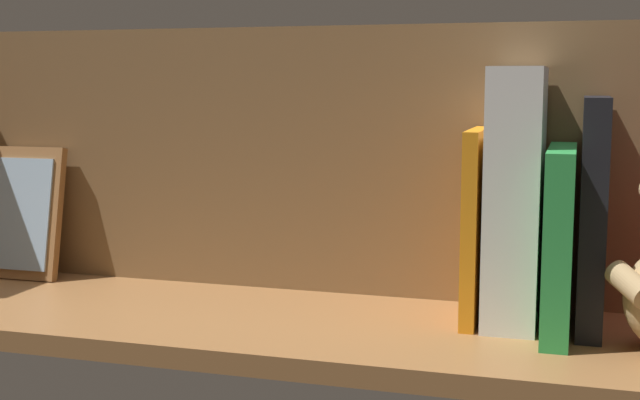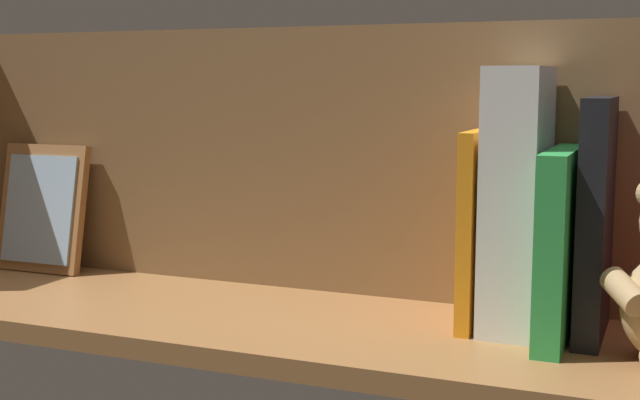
{
  "view_description": "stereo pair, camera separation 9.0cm",
  "coord_description": "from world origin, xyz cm",
  "views": [
    {
      "loc": [
        -25.61,
        85.38,
        24.81
      ],
      "look_at": [
        0.0,
        0.0,
        12.58
      ],
      "focal_mm": 48.59,
      "sensor_mm": 36.0,
      "label": 1
    },
    {
      "loc": [
        -34.07,
        82.37,
        24.81
      ],
      "look_at": [
        0.0,
        0.0,
        12.58
      ],
      "focal_mm": 48.59,
      "sensor_mm": 36.0,
      "label": 2
    }
  ],
  "objects": [
    {
      "name": "book_5",
      "position": [
        -15.58,
        -4.36,
        9.98
      ],
      "size": [
        1.53,
        12.23,
        19.97
      ],
      "primitive_type": "cube",
      "color": "orange",
      "rests_on": "ground_plane"
    },
    {
      "name": "book_3",
      "position": [
        -27.18,
        -4.04,
        11.67
      ],
      "size": [
        2.52,
        12.87,
        23.34
      ],
      "primitive_type": "cube",
      "rotation": [
        0.0,
        -0.0,
        0.0
      ],
      "color": "black",
      "rests_on": "ground_plane"
    },
    {
      "name": "dictionary_thick_white",
      "position": [
        -19.55,
        -4.21,
        13.13
      ],
      "size": [
        5.37,
        12.34,
        26.26
      ],
      "primitive_type": "cube",
      "color": "white",
      "rests_on": "ground_plane"
    },
    {
      "name": "ground_plane",
      "position": [
        0.0,
        0.0,
        -1.1
      ],
      "size": [
        113.73,
        27.75,
        2.2
      ],
      "primitive_type": "cube",
      "color": "#9E6B3D"
    },
    {
      "name": "book_4",
      "position": [
        -24.09,
        -2.3,
        9.21
      ],
      "size": [
        2.65,
        16.35,
        18.42
      ],
      "primitive_type": "cube",
      "color": "green",
      "rests_on": "ground_plane"
    },
    {
      "name": "shelf_back_panel",
      "position": [
        0.0,
        -11.63,
        15.56
      ],
      "size": [
        113.73,
        1.5,
        31.13
      ],
      "primitive_type": "cube",
      "color": "brown",
      "rests_on": "ground_plane"
    },
    {
      "name": "picture_frame_leaning",
      "position": [
        42.88,
        -7.78,
        8.23
      ],
      "size": [
        12.81,
        4.74,
        16.72
      ],
      "color": "#9E6B3D",
      "rests_on": "ground_plane"
    }
  ]
}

